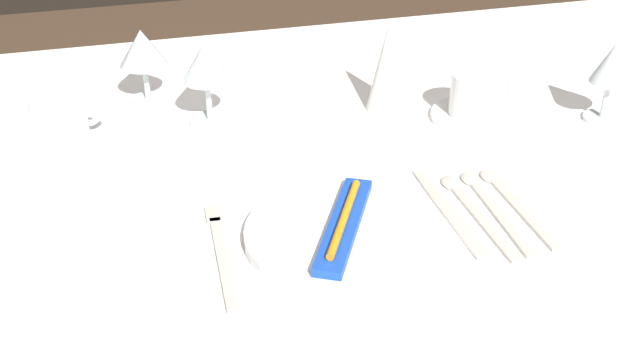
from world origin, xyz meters
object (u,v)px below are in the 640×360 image
Objects in this scene: toothbrush_package at (344,224)px; spoon_tea at (509,197)px; dinner_knife at (450,213)px; spoon_dessert at (488,201)px; wine_glass_right at (206,66)px; napkin_folded at (388,65)px; dinner_plate at (344,235)px; coffee_cup_right at (476,94)px; wine_glass_far at (143,51)px; fork_outer at (221,249)px; wine_glass_centre at (612,68)px; coffee_cup_left at (60,117)px; spoon_soup at (470,205)px.

toothbrush_package reaches higher than spoon_tea.
spoon_dessert is (0.06, 0.02, -0.00)m from dinner_knife.
wine_glass_right reaches higher than dinner_knife.
napkin_folded reaches higher than dinner_knife.
dinner_plate is 1.59× the size of napkin_folded.
coffee_cup_right is 0.55m from wine_glass_far.
wine_glass_far is (-0.36, 0.45, 0.09)m from dinner_knife.
wine_glass_centre is (0.66, 0.20, 0.09)m from fork_outer.
dinner_knife is at bearing -52.26° from wine_glass_right.
wine_glass_far is (0.14, 0.12, 0.05)m from coffee_cup_left.
wine_glass_centre reaches higher than toothbrush_package.
dinner_plate is 1.22× the size of spoon_tea.
coffee_cup_right is at bearing -21.31° from wine_glass_far.
dinner_plate reaches higher than spoon_soup.
napkin_folded reaches higher than coffee_cup_right.
toothbrush_package is 0.95× the size of spoon_dessert.
dinner_knife is 0.34m from napkin_folded.
dinner_plate is at bearing -72.34° from wine_glass_right.
spoon_dessert is 0.32m from napkin_folded.
wine_glass_centre is at bearing 29.75° from dinner_knife.
spoon_dessert is (0.22, 0.04, -0.01)m from dinner_plate.
toothbrush_package is 0.98× the size of spoon_tea.
dinner_knife is 0.30m from coffee_cup_right.
spoon_tea is at bearing 8.88° from dinner_plate.
toothbrush_package is 1.28× the size of napkin_folded.
wine_glass_right is (0.04, 0.36, 0.10)m from fork_outer.
spoon_soup is (0.03, 0.01, -0.00)m from dinner_knife.
spoon_dessert is at bearing -45.07° from wine_glass_right.
dinner_plate is 0.40m from wine_glass_right.
spoon_dessert reaches higher than fork_outer.
wine_glass_centre is at bearing -15.54° from coffee_cup_right.
fork_outer is at bearing -95.84° from wine_glass_right.
spoon_soup is at bearing -149.22° from wine_glass_centre.
dinner_knife is 0.59m from wine_glass_far.
wine_glass_far is (-0.71, 0.26, 0.00)m from wine_glass_centre.
toothbrush_package is 1.91× the size of coffee_cup_right.
dinner_knife is at bearing 7.79° from toothbrush_package.
spoon_tea is (0.06, 0.01, 0.00)m from spoon_soup.
spoon_soup is at bearing -172.04° from spoon_dessert.
dinner_plate is 2.34× the size of coffee_cup_left.
fork_outer is 1.63× the size of wine_glass_right.
wine_glass_right reaches higher than coffee_cup_right.
wine_glass_centre is 0.35m from napkin_folded.
toothbrush_package is 1.57× the size of wine_glass_far.
coffee_cup_left is at bearing 134.06° from dinner_plate.
fork_outer is at bearing 173.68° from toothbrush_package.
dinner_knife is (0.31, 0.00, 0.00)m from fork_outer.
wine_glass_far is at bearing 158.69° from coffee_cup_right.
dinner_plate is at bearing -66.15° from wine_glass_far.
fork_outer is 0.34m from spoon_soup.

